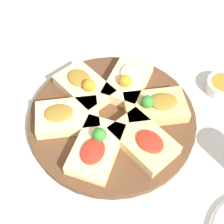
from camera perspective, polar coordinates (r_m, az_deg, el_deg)
The scene contains 10 objects.
ground_plane at distance 0.77m, azimuth -0.00°, elevation -1.53°, with size 3.00×3.00×0.00m, color beige.
serving_board at distance 0.76m, azimuth -0.00°, elevation -1.10°, with size 0.41×0.41×0.02m, color #51331E.
focaccia_slice_0 at distance 0.81m, azimuth 2.92°, elevation 5.74°, with size 0.14×0.17×0.05m.
focaccia_slice_1 at distance 0.80m, azimuth -5.12°, elevation 4.72°, with size 0.15×0.10×0.05m.
focaccia_slice_2 at distance 0.74m, azimuth -8.25°, elevation -0.84°, with size 0.16×0.17×0.04m.
focaccia_slice_3 at distance 0.69m, azimuth -2.90°, elevation -6.56°, with size 0.15×0.17×0.05m.
focaccia_slice_4 at distance 0.70m, azimuth 5.83°, elevation -5.24°, with size 0.15×0.10×0.04m.
focaccia_slice_5 at distance 0.76m, azimuth 7.95°, elevation 1.04°, with size 0.16×0.17×0.05m.
napkin_stack at distance 1.03m, azimuth -2.01°, elevation 15.79°, with size 0.13×0.11×0.01m, color white.
dipping_bowl at distance 0.87m, azimuth 19.59°, elevation 4.52°, with size 0.09×0.09×0.03m.
Camera 1 is at (-0.31, 0.32, 0.63)m, focal length 50.00 mm.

